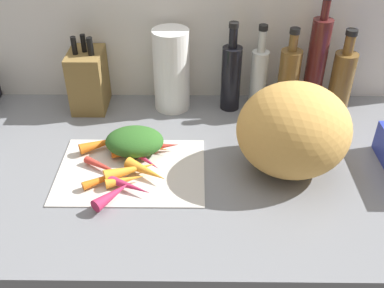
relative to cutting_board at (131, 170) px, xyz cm
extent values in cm
cube|color=slate|center=(14.27, 4.55, -1.90)|extent=(170.00, 80.00, 3.00)
cube|color=silver|center=(14.27, 43.05, 29.60)|extent=(170.00, 3.00, 60.00)
cube|color=beige|center=(0.00, 0.00, 0.00)|extent=(39.11, 28.29, 0.80)
cone|color=orange|center=(-0.02, 6.08, 1.49)|extent=(12.22, 4.20, 2.17)
cone|color=orange|center=(3.74, 8.53, 1.54)|extent=(12.81, 5.18, 2.28)
cone|color=red|center=(-6.46, -0.83, 1.42)|extent=(13.15, 9.06, 2.03)
cone|color=orange|center=(0.19, -2.58, 2.13)|extent=(13.94, 8.58, 3.46)
cone|color=orange|center=(-0.66, -5.99, 1.67)|extent=(10.47, 5.84, 2.53)
cone|color=orange|center=(-0.54, 12.40, 1.56)|extent=(14.69, 5.08, 2.31)
cone|color=orange|center=(-3.96, -3.95, 1.48)|extent=(15.43, 10.71, 2.16)
cone|color=#B2264C|center=(0.55, -8.30, 1.67)|extent=(12.58, 7.78, 2.54)
cone|color=red|center=(7.15, 8.37, 1.98)|extent=(11.10, 4.65, 3.15)
cone|color=#B2264C|center=(-2.90, -11.89, 2.05)|extent=(9.71, 10.83, 3.31)
cone|color=orange|center=(4.44, -2.80, 2.06)|extent=(12.18, 9.51, 3.32)
cone|color=orange|center=(-8.30, 10.17, 1.91)|extent=(14.78, 9.71, 3.02)
cone|color=#B2264C|center=(2.57, 3.58, 1.63)|extent=(11.97, 11.91, 2.46)
ellipsoid|color=#2D6023|center=(0.22, 8.04, 3.82)|extent=(16.19, 12.45, 6.85)
ellipsoid|color=gold|center=(42.11, 1.76, 12.00)|extent=(29.14, 26.45, 24.80)
cube|color=olive|center=(-17.01, 34.08, 9.13)|extent=(10.61, 14.29, 19.06)
cylinder|color=black|center=(-19.48, 32.81, 21.41)|extent=(1.65, 1.65, 5.50)
cylinder|color=black|center=(-17.01, 34.59, 21.41)|extent=(1.58, 1.58, 5.50)
cylinder|color=black|center=(-14.54, 32.24, 21.41)|extent=(1.89, 1.89, 5.50)
cylinder|color=white|center=(9.51, 34.05, 12.72)|extent=(11.35, 11.35, 26.25)
cylinder|color=black|center=(28.23, 33.78, 10.06)|extent=(6.23, 6.23, 20.93)
cylinder|color=black|center=(28.23, 33.78, 23.66)|extent=(2.60, 2.60, 6.26)
cylinder|color=black|center=(28.23, 33.78, 27.59)|extent=(2.99, 2.99, 1.60)
cylinder|color=silver|center=(37.13, 35.09, 9.09)|extent=(5.37, 5.37, 18.98)
cylinder|color=silver|center=(37.13, 35.09, 22.06)|extent=(2.40, 2.40, 6.94)
cylinder|color=black|center=(37.13, 35.09, 26.33)|extent=(2.76, 2.76, 1.60)
cylinder|color=brown|center=(45.73, 31.14, 10.17)|extent=(6.57, 6.57, 21.15)
cylinder|color=brown|center=(45.73, 31.14, 23.42)|extent=(2.65, 2.65, 5.33)
cylinder|color=black|center=(45.73, 31.14, 26.88)|extent=(3.05, 3.05, 1.60)
cylinder|color=#471919|center=(54.06, 33.23, 14.57)|extent=(6.03, 6.03, 29.95)
cylinder|color=#471919|center=(54.06, 33.23, 32.51)|extent=(2.37, 2.37, 5.92)
cylinder|color=brown|center=(62.72, 32.57, 9.42)|extent=(7.06, 7.06, 19.63)
cylinder|color=brown|center=(62.72, 32.57, 22.20)|extent=(3.08, 3.08, 5.93)
cylinder|color=black|center=(62.72, 32.57, 25.96)|extent=(3.55, 3.55, 1.60)
camera|label=1|loc=(17.22, -93.62, 75.87)|focal=42.08mm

